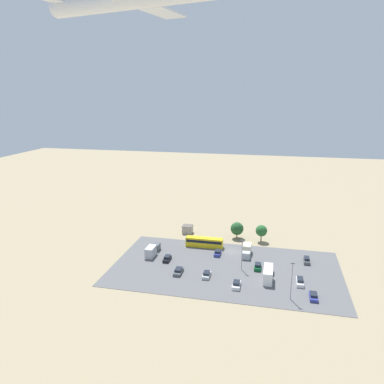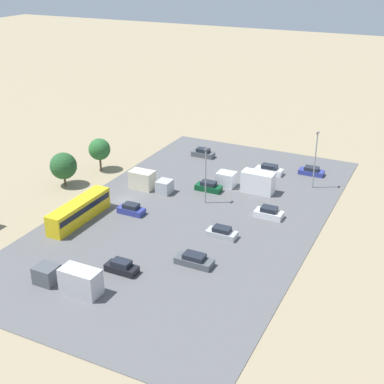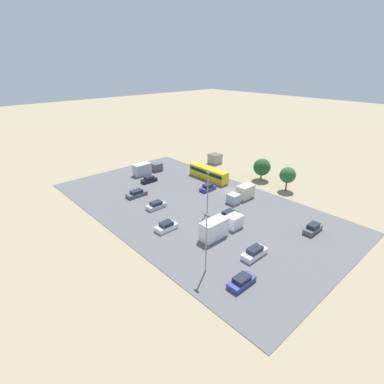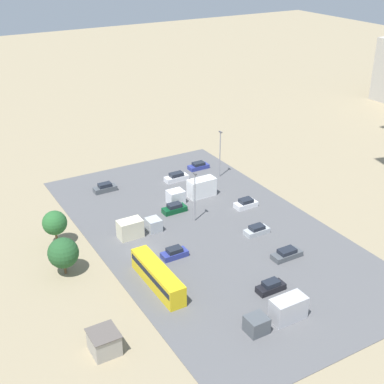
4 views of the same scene
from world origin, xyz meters
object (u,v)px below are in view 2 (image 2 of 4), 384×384
bus (79,210)px  parked_truck_2 (71,279)px  parked_car_0 (269,213)px  parked_truck_0 (249,181)px  parked_car_8 (311,171)px  parked_car_2 (203,153)px  parked_car_3 (194,260)px  parked_truck_1 (148,182)px  parked_car_4 (122,267)px  parked_car_1 (131,209)px  parked_car_7 (209,187)px  parked_car_6 (269,170)px  parked_car_5 (222,233)px

bus → parked_truck_2: bearing=-56.2°
parked_car_0 → parked_truck_0: 9.81m
parked_car_8 → parked_car_2: bearing=90.7°
parked_car_3 → parked_truck_1: (-17.24, -16.58, 0.76)m
parked_truck_1 → parked_truck_2: (28.25, 6.36, 0.04)m
parked_car_4 → parked_truck_2: size_ratio=0.48×
bus → parked_car_1: bus is taller
parked_car_4 → parked_truck_0: size_ratio=0.43×
bus → parked_car_4: 15.49m
parked_car_1 → parked_truck_2: bearing=12.2°
parked_car_7 → parked_car_0: bearing=-111.9°
parked_car_2 → parked_car_3: (34.83, 15.01, -0.08)m
parked_car_0 → parked_car_4: bearing=-27.4°
parked_car_0 → parked_truck_0: (-7.70, -6.02, 0.89)m
parked_car_7 → parked_truck_0: (-2.97, 5.76, 0.89)m
parked_car_3 → parked_car_6: size_ratio=1.01×
parked_car_7 → parked_truck_1: 9.76m
parked_car_1 → parked_truck_0: 19.96m
parked_car_8 → parked_truck_2: (46.10, -15.77, 0.82)m
parked_car_2 → parked_car_7: (13.73, 7.36, -0.02)m
parked_car_2 → parked_car_3: parked_car_2 is taller
parked_car_1 → parked_car_3: 16.82m
parked_truck_1 → bus: bearing=-13.4°
parked_car_2 → parked_car_3: 37.93m
parked_car_1 → parked_car_3: bearing=59.3°
parked_car_8 → bus: bearing=141.3°
parked_car_0 → parked_car_6: (-15.91, -5.28, 0.02)m
parked_truck_1 → parked_car_1: bearing=13.8°
parked_car_3 → parked_truck_0: parked_truck_0 is taller
parked_car_5 → parked_car_1: bearing=-92.6°
parked_truck_2 → parked_car_8: bearing=-18.9°
parked_car_7 → parked_car_8: 19.24m
parked_truck_0 → parked_car_7: bearing=117.3°
parked_car_4 → bus: bearing=-124.4°
parked_truck_1 → parked_car_7: bearing=113.4°
parked_car_2 → parked_car_6: 14.09m
parked_car_8 → parked_truck_1: (17.85, -22.13, 0.78)m
bus → parked_truck_1: size_ratio=1.67×
parked_car_8 → parked_truck_1: size_ratio=0.59×
parked_car_8 → parked_truck_1: parked_truck_1 is taller
parked_car_3 → parked_car_8: (-35.09, 5.55, -0.02)m
parked_car_5 → parked_car_3: bearing=-2.1°
parked_car_3 → parked_car_6: (-32.28, -1.16, 0.08)m
parked_car_5 → parked_truck_0: 16.32m
parked_car_6 → parked_truck_2: bearing=-11.8°
parked_car_7 → parked_truck_2: size_ratio=0.50×
parked_car_5 → parked_car_0: bearing=155.6°
parked_truck_0 → parked_car_1: bearing=140.9°
parked_car_4 → parked_truck_0: (-29.42, 5.24, 0.90)m
parked_car_2 → parked_car_8: 20.56m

